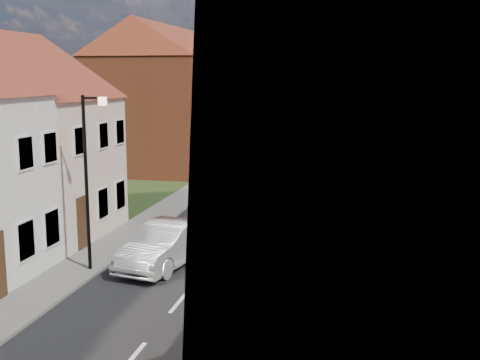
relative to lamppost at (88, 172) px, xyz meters
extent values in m
cube|color=black|center=(3.81, 10.00, -3.53)|extent=(7.00, 90.00, 0.02)
cube|color=slate|center=(-0.59, 10.00, -3.48)|extent=(1.80, 90.00, 0.12)
cube|color=slate|center=(8.21, 10.00, -3.48)|extent=(1.80, 90.00, 0.12)
cube|color=beige|center=(13.11, 3.50, -0.54)|extent=(8.00, 5.00, 6.00)
cube|color=beige|center=(13.11, 8.90, -0.54)|extent=(8.00, 5.80, 6.00)
cube|color=brown|center=(13.11, 6.60, 4.66)|extent=(0.60, 0.60, 1.60)
cube|color=brown|center=(13.11, 14.30, -0.54)|extent=(8.00, 5.00, 6.00)
cube|color=brown|center=(13.11, 12.40, 4.66)|extent=(0.60, 0.60, 1.60)
cube|color=beige|center=(13.11, 19.70, -0.54)|extent=(8.00, 5.80, 6.00)
cube|color=brown|center=(13.11, 17.40, 4.66)|extent=(0.60, 0.60, 1.60)
cube|color=beige|center=(-5.49, 3.85, -0.64)|extent=(8.00, 6.10, 5.80)
cube|color=beige|center=(13.11, 35.00, 0.46)|extent=(8.00, 24.00, 8.00)
cube|color=brown|center=(-5.49, 30.00, 0.46)|extent=(8.00, 24.00, 8.00)
cylinder|color=black|center=(-0.09, 0.00, -0.42)|extent=(0.12, 0.12, 6.00)
cube|color=black|center=(0.26, 0.00, 2.48)|extent=(0.70, 0.08, 0.08)
cube|color=#FFD899|center=(0.61, 0.00, 2.38)|extent=(0.25, 0.15, 0.28)
imported|color=#B6BABF|center=(2.31, 1.25, -2.75)|extent=(2.56, 5.03, 1.58)
imported|color=navy|center=(1.14, 22.52, -2.84)|extent=(2.12, 4.86, 1.39)
imported|color=#A7ABAF|center=(1.55, 42.46, -2.90)|extent=(3.15, 4.99, 1.28)
camera|label=1|loc=(9.14, -18.60, 3.22)|focal=45.00mm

